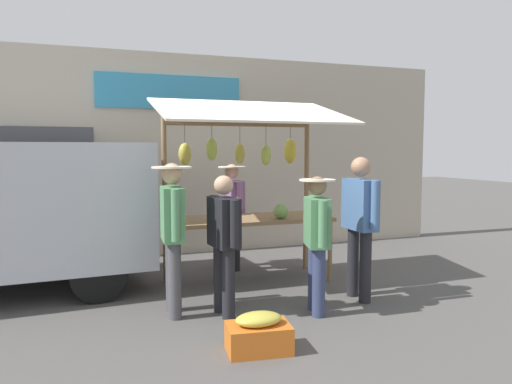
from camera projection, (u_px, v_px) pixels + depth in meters
name	position (u px, v px, depth m)	size (l,w,h in m)	color
ground_plane	(249.00, 281.00, 6.77)	(40.00, 40.00, 0.00)	#514F4C
street_backdrop	(204.00, 155.00, 8.65)	(9.00, 0.30, 3.40)	#B2A893
market_stall	(248.00, 168.00, 6.66)	(2.50, 1.46, 2.50)	olive
vendor_with_sunhat	(232.00, 208.00, 7.39)	(0.41, 0.68, 1.58)	#232328
shopper_in_grey_tee	(224.00, 236.00, 5.31)	(0.27, 0.66, 1.52)	#232328
shopper_with_ponytail	(317.00, 234.00, 5.38)	(0.39, 0.64, 1.51)	navy
shopper_with_shopping_bag	(360.00, 217.00, 5.87)	(0.23, 0.72, 1.71)	#232328
shopper_in_striped_shirt	(173.00, 226.00, 5.31)	(0.43, 0.70, 1.65)	#4C4C51
produce_crate_near	(259.00, 334.00, 4.40)	(0.60, 0.44, 0.36)	#D1661E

